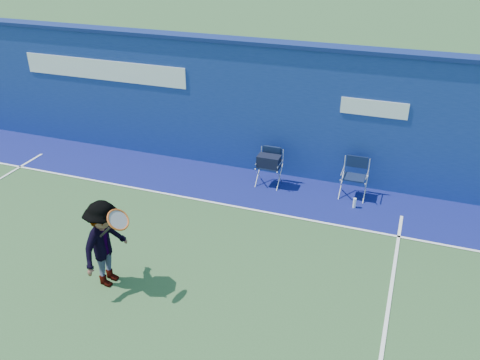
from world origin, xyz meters
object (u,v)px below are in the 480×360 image
(directors_chair_left, at_px, (269,170))
(water_bottle, at_px, (354,203))
(tennis_player, at_px, (105,244))
(directors_chair_right, at_px, (353,185))

(directors_chair_left, xyz_separation_m, water_bottle, (2.01, -0.38, -0.26))
(directors_chair_left, distance_m, water_bottle, 2.06)
(tennis_player, bearing_deg, directors_chair_left, 70.56)
(directors_chair_right, height_order, water_bottle, directors_chair_right)
(directors_chair_left, xyz_separation_m, tennis_player, (-1.50, -4.25, 0.41))
(water_bottle, height_order, tennis_player, tennis_player)
(directors_chair_left, height_order, water_bottle, directors_chair_left)
(water_bottle, bearing_deg, tennis_player, -132.21)
(directors_chair_right, relative_size, water_bottle, 3.93)
(directors_chair_left, distance_m, directors_chair_right, 1.90)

